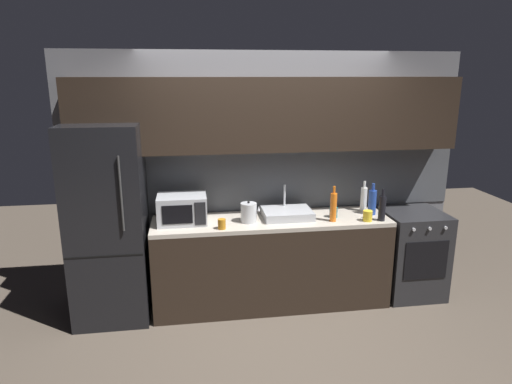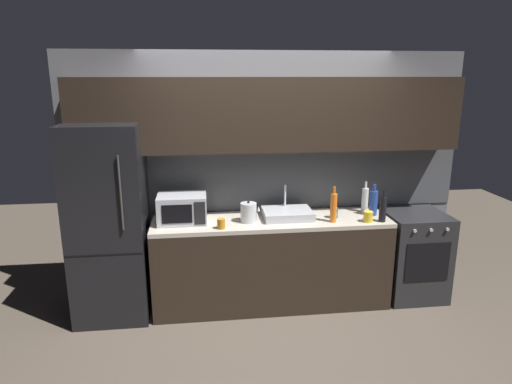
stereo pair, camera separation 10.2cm
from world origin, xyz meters
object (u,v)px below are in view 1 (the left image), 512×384
at_px(oven_range, 411,253).
at_px(wine_bottle_orange, 333,207).
at_px(mug_amber, 222,224).
at_px(wine_bottle_blue, 372,202).
at_px(microwave, 182,209).
at_px(kettle, 249,213).
at_px(mug_yellow, 368,216).
at_px(refrigerator, 109,224).
at_px(wine_bottle_dark, 382,208).
at_px(wine_bottle_white, 364,199).
at_px(mug_teal, 333,212).

height_order(oven_range, wine_bottle_orange, wine_bottle_orange).
distance_m(oven_range, mug_amber, 2.08).
bearing_deg(wine_bottle_blue, microwave, 179.54).
xyz_separation_m(kettle, mug_yellow, (1.14, -0.14, -0.04)).
xyz_separation_m(refrigerator, wine_bottle_orange, (2.11, -0.15, 0.12)).
height_order(oven_range, wine_bottle_dark, wine_bottle_dark).
relative_size(kettle, wine_bottle_blue, 0.66).
xyz_separation_m(kettle, wine_bottle_orange, (0.81, -0.10, 0.05)).
bearing_deg(kettle, mug_amber, -149.01).
bearing_deg(wine_bottle_dark, wine_bottle_white, 99.76).
height_order(wine_bottle_orange, mug_yellow, wine_bottle_orange).
xyz_separation_m(wine_bottle_white, wine_bottle_dark, (0.06, -0.33, -0.00)).
bearing_deg(mug_yellow, oven_range, 18.26).
distance_m(oven_range, mug_teal, 1.02).
bearing_deg(mug_amber, oven_range, 6.19).
height_order(wine_bottle_orange, mug_amber, wine_bottle_orange).
height_order(wine_bottle_blue, mug_teal, wine_bottle_blue).
relative_size(kettle, wine_bottle_dark, 0.67).
bearing_deg(refrigerator, mug_teal, -0.89).
relative_size(microwave, wine_bottle_white, 1.44).
bearing_deg(wine_bottle_dark, wine_bottle_orange, 174.03).
height_order(wine_bottle_dark, mug_teal, wine_bottle_dark).
distance_m(kettle, wine_bottle_blue, 1.27).
bearing_deg(wine_bottle_dark, refrigerator, 175.50).
distance_m(wine_bottle_white, wine_bottle_blue, 0.13).
height_order(refrigerator, microwave, refrigerator).
bearing_deg(wine_bottle_orange, wine_bottle_dark, -5.97).
bearing_deg(mug_amber, mug_teal, 9.38).
xyz_separation_m(wine_bottle_orange, wine_bottle_dark, (0.47, -0.05, -0.02)).
bearing_deg(oven_range, kettle, -178.19).
bearing_deg(mug_yellow, wine_bottle_white, 75.65).
xyz_separation_m(oven_range, wine_bottle_orange, (-0.93, -0.15, 0.59)).
bearing_deg(wine_bottle_dark, kettle, 173.41).
bearing_deg(wine_bottle_white, kettle, -171.62).
height_order(refrigerator, kettle, refrigerator).
bearing_deg(wine_bottle_white, wine_bottle_dark, -80.24).
height_order(refrigerator, wine_bottle_orange, refrigerator).
distance_m(wine_bottle_blue, wine_bottle_dark, 0.21).
xyz_separation_m(wine_bottle_blue, mug_teal, (-0.41, -0.04, -0.08)).
bearing_deg(refrigerator, wine_bottle_blue, 0.07).
relative_size(oven_range, wine_bottle_white, 2.82).
xyz_separation_m(microwave, mug_teal, (1.48, -0.05, -0.08)).
relative_size(kettle, mug_teal, 2.03).
xyz_separation_m(kettle, mug_amber, (-0.27, -0.16, -0.05)).
xyz_separation_m(oven_range, wine_bottle_white, (-0.51, 0.13, 0.58)).
xyz_separation_m(microwave, kettle, (0.63, -0.07, -0.04)).
relative_size(wine_bottle_white, wine_bottle_blue, 1.00).
bearing_deg(microwave, mug_amber, -33.59).
distance_m(wine_bottle_orange, mug_teal, 0.16).
relative_size(oven_range, microwave, 1.96).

